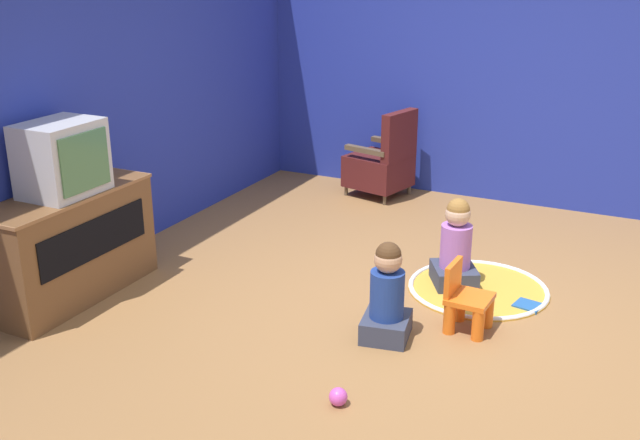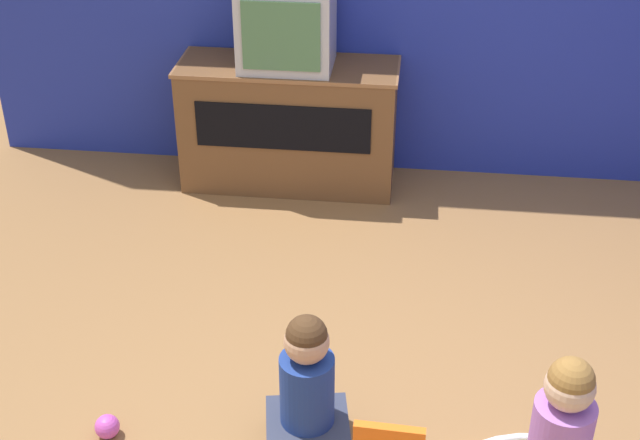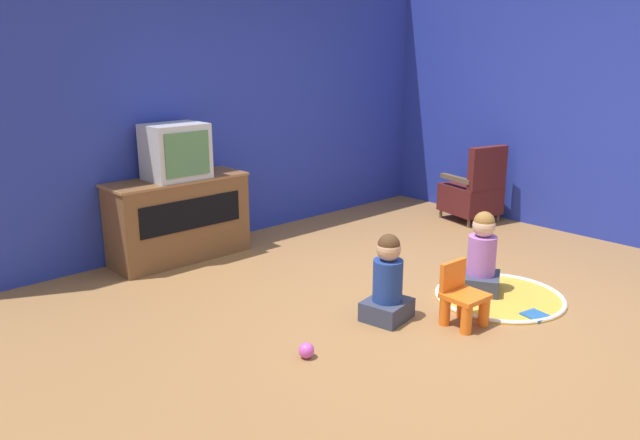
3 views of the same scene
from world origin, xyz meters
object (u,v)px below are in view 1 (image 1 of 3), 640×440
yellow_kid_chair (466,303)px  child_watching_left (387,297)px  television (62,158)px  book (528,306)px  tv_cabinet (70,244)px  toy_ball (338,397)px  black_armchair (382,164)px  child_watching_center (456,249)px

yellow_kid_chair → child_watching_left: bearing=130.5°
television → child_watching_left: (0.42, -2.29, -0.76)m
book → tv_cabinet: bearing=33.6°
tv_cabinet → toy_ball: (-0.44, -2.35, -0.36)m
television → black_armchair: size_ratio=0.60×
child_watching_left → book: child_watching_left is taller
yellow_kid_chair → child_watching_left: child_watching_left is taller
child_watching_center → toy_ball: size_ratio=6.59×
yellow_kid_chair → child_watching_center: (0.65, 0.27, 0.11)m
black_armchair → tv_cabinet: bearing=-6.3°
yellow_kid_chair → child_watching_center: 0.71m
toy_ball → book: toy_ball is taller
black_armchair → book: black_armchair is taller
yellow_kid_chair → child_watching_center: bearing=25.2°
black_armchair → child_watching_center: bearing=49.1°
child_watching_left → toy_ball: (-0.86, -0.05, -0.24)m
tv_cabinet → book: 3.35m
child_watching_center → book: (-0.13, -0.59, -0.29)m
child_watching_center → television: bearing=90.1°
child_watching_center → toy_ball: child_watching_center is taller
child_watching_center → book: child_watching_center is taller
black_armchair → child_watching_left: size_ratio=1.36×
yellow_kid_chair → child_watching_center: size_ratio=0.67×
child_watching_left → child_watching_center: size_ratio=0.96×
tv_cabinet → toy_ball: tv_cabinet is taller
television → book: bearing=-67.3°
tv_cabinet → yellow_kid_chair: tv_cabinet is taller
book → yellow_kid_chair: bearing=69.1°
toy_ball → book: bearing=-22.6°
television → tv_cabinet: bearing=90.0°
black_armchair → television: bearing=-5.9°
black_armchair → child_watching_left: bearing=35.5°
television → book: 3.46m
television → black_armchair: 3.51m
tv_cabinet → toy_ball: 2.42m
yellow_kid_chair → toy_ball: yellow_kid_chair is taller
book → child_watching_left: bearing=59.5°
black_armchair → yellow_kid_chair: (-2.48, -1.59, -0.15)m
television → child_watching_center: size_ratio=0.79×
television → child_watching_center: television is taller
child_watching_left → book: 1.18m
tv_cabinet → toy_ball: size_ratio=12.71×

